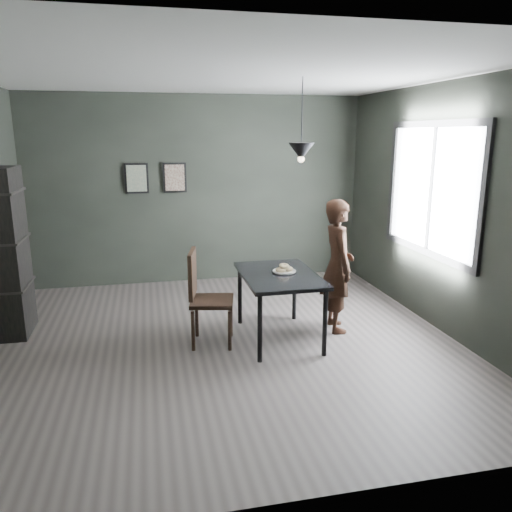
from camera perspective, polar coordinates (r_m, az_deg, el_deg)
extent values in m
plane|color=#3A3432|center=(5.57, -3.46, -9.84)|extent=(5.00, 5.00, 0.00)
cube|color=black|center=(7.63, -6.58, 7.46)|extent=(5.00, 0.10, 2.80)
cube|color=silver|center=(5.13, -3.94, 20.13)|extent=(5.00, 5.00, 0.02)
cube|color=white|center=(6.20, 19.45, 7.18)|extent=(0.02, 1.80, 1.40)
cube|color=black|center=(6.20, 19.37, 7.18)|extent=(0.04, 1.96, 1.56)
cube|color=black|center=(5.44, 2.69, -2.24)|extent=(0.80, 1.20, 0.04)
cylinder|color=black|center=(4.99, 0.45, -8.30)|extent=(0.05, 0.05, 0.71)
cylinder|color=black|center=(5.17, 7.88, -7.62)|extent=(0.05, 0.05, 0.71)
cylinder|color=black|center=(5.98, -1.85, -4.49)|extent=(0.05, 0.05, 0.71)
cylinder|color=black|center=(6.13, 4.42, -4.05)|extent=(0.05, 0.05, 0.71)
cylinder|color=silver|center=(5.49, 3.24, -1.82)|extent=(0.23, 0.23, 0.01)
torus|color=beige|center=(5.50, 3.66, -1.48)|extent=(0.12, 0.12, 0.04)
torus|color=beige|center=(5.45, 2.83, -1.61)|extent=(0.12, 0.12, 0.04)
torus|color=beige|center=(5.47, 3.25, -1.16)|extent=(0.16, 0.17, 0.06)
imported|color=black|center=(5.77, 9.32, -1.11)|extent=(0.42, 0.59, 1.53)
cube|color=black|center=(5.40, -5.04, -5.17)|extent=(0.53, 0.53, 0.04)
cube|color=black|center=(5.32, -7.29, -2.01)|extent=(0.13, 0.45, 0.49)
cylinder|color=black|center=(5.33, -7.21, -8.50)|extent=(0.04, 0.04, 0.44)
cylinder|color=black|center=(5.30, -3.02, -8.53)|extent=(0.04, 0.04, 0.44)
cylinder|color=black|center=(5.68, -6.80, -7.03)|extent=(0.04, 0.04, 0.44)
cylinder|color=black|center=(5.66, -2.89, -7.05)|extent=(0.04, 0.04, 0.44)
cube|color=black|center=(6.18, -26.60, 0.31)|extent=(0.36, 0.63, 1.89)
cylinder|color=black|center=(5.40, 5.28, 15.80)|extent=(0.01, 0.01, 0.75)
cone|color=black|center=(5.40, 5.19, 11.82)|extent=(0.28, 0.28, 0.18)
sphere|color=#FFE0B2|center=(5.40, 5.17, 10.97)|extent=(0.07, 0.07, 0.07)
cube|color=black|center=(7.54, -13.49, 8.63)|extent=(0.34, 0.03, 0.44)
cube|color=#456153|center=(7.52, -13.49, 8.62)|extent=(0.28, 0.01, 0.38)
cube|color=black|center=(7.55, -9.27, 8.83)|extent=(0.34, 0.03, 0.44)
cube|color=brown|center=(7.53, -9.26, 8.82)|extent=(0.28, 0.01, 0.38)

